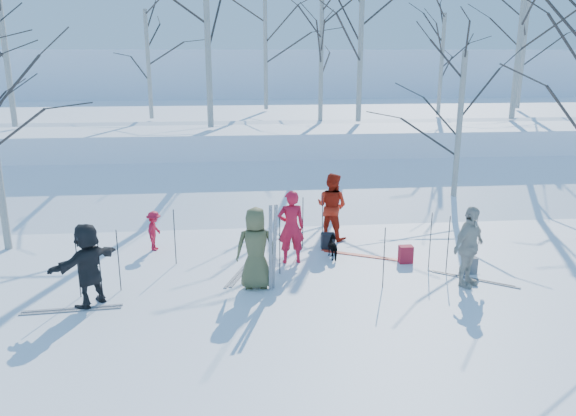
{
  "coord_description": "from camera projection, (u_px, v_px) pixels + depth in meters",
  "views": [
    {
      "loc": [
        -1.23,
        -11.18,
        4.85
      ],
      "look_at": [
        0.0,
        1.5,
        1.3
      ],
      "focal_mm": 35.0,
      "sensor_mm": 36.0,
      "label": 1
    }
  ],
  "objects": [
    {
      "name": "birch_plateau_i",
      "position": [
        321.0,
        58.0,
        21.97
      ],
      "size": [
        4.01,
        4.01,
        4.87
      ],
      "primitive_type": null,
      "color": "silver",
      "rests_on": "snow_plateau"
    },
    {
      "name": "backpack_dark",
      "position": [
        328.0,
        241.0,
        14.3
      ],
      "size": [
        0.34,
        0.24,
        0.4
      ],
      "primitive_type": "cube",
      "color": "black",
      "rests_on": "ground"
    },
    {
      "name": "ski_pole_g",
      "position": [
        448.0,
        244.0,
        12.63
      ],
      "size": [
        0.02,
        0.02,
        1.34
      ],
      "primitive_type": "cylinder",
      "color": "black",
      "rests_on": "ground"
    },
    {
      "name": "upright_ski_left",
      "position": [
        271.0,
        249.0,
        11.52
      ],
      "size": [
        0.08,
        0.16,
        1.9
      ],
      "primitive_type": "cube",
      "rotation": [
        0.07,
        0.0,
        0.05
      ],
      "color": "silver",
      "rests_on": "ground"
    },
    {
      "name": "birch_plateau_c",
      "position": [
        361.0,
        35.0,
        21.38
      ],
      "size": [
        5.19,
        5.19,
        6.55
      ],
      "primitive_type": null,
      "color": "silver",
      "rests_on": "snow_plateau"
    },
    {
      "name": "birch_plateau_f",
      "position": [
        441.0,
        65.0,
        24.04
      ],
      "size": [
        3.57,
        3.57,
        4.24
      ],
      "primitive_type": null,
      "color": "silver",
      "rests_on": "snow_plateau"
    },
    {
      "name": "skier_red_north",
      "position": [
        291.0,
        227.0,
        13.18
      ],
      "size": [
        0.67,
        0.47,
        1.76
      ],
      "primitive_type": "imported",
      "rotation": [
        0.0,
        0.0,
        3.21
      ],
      "color": "red",
      "rests_on": "ground"
    },
    {
      "name": "upright_ski_right",
      "position": [
        274.0,
        247.0,
        11.6
      ],
      "size": [
        0.14,
        0.23,
        1.89
      ],
      "primitive_type": "cube",
      "rotation": [
        0.1,
        0.0,
        0.33
      ],
      "color": "silver",
      "rests_on": "ground"
    },
    {
      "name": "ski_pole_h",
      "position": [
        78.0,
        266.0,
        11.33
      ],
      "size": [
        0.02,
        0.02,
        1.34
      ],
      "primitive_type": "cylinder",
      "color": "black",
      "rests_on": "ground"
    },
    {
      "name": "ski_pair_c",
      "position": [
        472.0,
        279.0,
        12.4
      ],
      "size": [
        2.01,
        2.09,
        0.02
      ],
      "primitive_type": null,
      "rotation": [
        0.0,
        0.0,
        0.94
      ],
      "color": "silver",
      "rests_on": "ground"
    },
    {
      "name": "ski_pole_c",
      "position": [
        280.0,
        246.0,
        12.54
      ],
      "size": [
        0.02,
        0.02,
        1.34
      ],
      "primitive_type": "cylinder",
      "color": "black",
      "rests_on": "ground"
    },
    {
      "name": "ski_pole_b",
      "position": [
        303.0,
        223.0,
        14.22
      ],
      "size": [
        0.02,
        0.02,
        1.34
      ],
      "primitive_type": "cylinder",
      "color": "black",
      "rests_on": "ground"
    },
    {
      "name": "birch_plateau_h",
      "position": [
        148.0,
        65.0,
        22.63
      ],
      "size": [
        3.6,
        3.6,
        4.29
      ],
      "primitive_type": null,
      "color": "silver",
      "rests_on": "snow_plateau"
    },
    {
      "name": "ground",
      "position": [
        295.0,
        284.0,
        12.14
      ],
      "size": [
        120.0,
        120.0,
        0.0
      ],
      "primitive_type": "plane",
      "color": "white",
      "rests_on": "ground"
    },
    {
      "name": "skier_grey_west",
      "position": [
        88.0,
        265.0,
        10.94
      ],
      "size": [
        1.36,
        1.54,
        1.69
      ],
      "primitive_type": "imported",
      "rotation": [
        0.0,
        0.0,
        4.05
      ],
      "color": "black",
      "rests_on": "ground"
    },
    {
      "name": "skier_olive_center",
      "position": [
        256.0,
        248.0,
        11.75
      ],
      "size": [
        0.89,
        0.61,
        1.76
      ],
      "primitive_type": "imported",
      "rotation": [
        0.0,
        0.0,
        3.08
      ],
      "color": "brown",
      "rests_on": "ground"
    },
    {
      "name": "birch_edge_e",
      "position": [
        459.0,
        133.0,
        17.34
      ],
      "size": [
        4.02,
        4.02,
        4.89
      ],
      "primitive_type": null,
      "color": "silver",
      "rests_on": "ground"
    },
    {
      "name": "backpack_red",
      "position": [
        406.0,
        254.0,
        13.33
      ],
      "size": [
        0.32,
        0.22,
        0.42
      ],
      "primitive_type": "cube",
      "color": "#AA1A2B",
      "rests_on": "ground"
    },
    {
      "name": "ski_pair_a",
      "position": [
        360.0,
        255.0,
        13.85
      ],
      "size": [
        1.71,
        2.06,
        0.02
      ],
      "primitive_type": null,
      "rotation": [
        0.0,
        0.0,
        1.11
      ],
      "color": "red",
      "rests_on": "ground"
    },
    {
      "name": "birch_plateau_b",
      "position": [
        265.0,
        43.0,
        26.16
      ],
      "size": [
        4.89,
        4.89,
        6.13
      ],
      "primitive_type": null,
      "color": "silver",
      "rests_on": "snow_plateau"
    },
    {
      "name": "backpack_grey",
      "position": [
        470.0,
        265.0,
        12.7
      ],
      "size": [
        0.3,
        0.2,
        0.38
      ],
      "primitive_type": "cube",
      "color": "#585A60",
      "rests_on": "ground"
    },
    {
      "name": "snow_ramp",
      "position": [
        272.0,
        197.0,
        18.81
      ],
      "size": [
        70.0,
        9.49,
        4.12
      ],
      "primitive_type": "cube",
      "rotation": [
        0.3,
        0.0,
        0.0
      ],
      "color": "white",
      "rests_on": "ground"
    },
    {
      "name": "ski_pole_i",
      "position": [
        322.0,
        220.0,
        14.42
      ],
      "size": [
        0.02,
        0.02,
        1.34
      ],
      "primitive_type": "cylinder",
      "color": "black",
      "rests_on": "ground"
    },
    {
      "name": "ski_pole_d",
      "position": [
        119.0,
        261.0,
        11.65
      ],
      "size": [
        0.02,
        0.02,
        1.34
      ],
      "primitive_type": "cylinder",
      "color": "black",
      "rests_on": "ground"
    },
    {
      "name": "birch_plateau_g",
      "position": [
        207.0,
        17.0,
        19.48
      ],
      "size": [
        5.95,
        5.95,
        7.64
      ],
      "primitive_type": null,
      "color": "silver",
      "rests_on": "snow_plateau"
    },
    {
      "name": "ski_pole_j",
      "position": [
        100.0,
        271.0,
        11.07
      ],
      "size": [
        0.02,
        0.02,
        1.34
      ],
      "primitive_type": "cylinder",
      "color": "black",
      "rests_on": "ground"
    },
    {
      "name": "skier_red_seated",
      "position": [
        154.0,
        231.0,
        14.13
      ],
      "size": [
        0.49,
        0.71,
        1.01
      ],
      "primitive_type": "imported",
      "rotation": [
        0.0,
        0.0,
        1.39
      ],
      "color": "red",
      "rests_on": "ground"
    },
    {
      "name": "ski_pole_a",
      "position": [
        384.0,
        258.0,
        11.8
      ],
      "size": [
        0.02,
        0.02,
        1.34
      ],
      "primitive_type": "cylinder",
      "color": "black",
      "rests_on": "ground"
    },
    {
      "name": "skier_redor_behind",
      "position": [
        332.0,
        206.0,
        14.9
      ],
      "size": [
        1.11,
        1.07,
        1.79
      ],
      "primitive_type": "imported",
      "rotation": [
        0.0,
        0.0,
        2.48
      ],
      "color": "#B11F0D",
      "rests_on": "ground"
    },
    {
      "name": "snow_plateau",
      "position": [
        258.0,
        131.0,
        28.17
      ],
      "size": [
        70.0,
        18.0,
        2.2
      ],
      "primitive_type": "cube",
      "color": "white",
      "rests_on": "ground"
    },
    {
      "name": "skier_cream_east",
      "position": [
        469.0,
        247.0,
        11.86
      ],
      "size": [
        1.08,
        0.95,
        1.76
      ],
      "primitive_type": "imported",
      "rotation": [
        0.0,
        0.0,
        0.63
      ],
      "color": "beige",
      "rests_on": "ground"
    },
    {
      "name": "ski_pair_d",
      "position": [
        242.0,
        272.0,
        12.81
      ],
      "size": [
        1.4,
        2.03,
        0.02
      ],
      "primitive_type": null,
      "rotation": [
        0.0,
        0.0,
        -0.34
      ],
      "color": "silver",
      "rests_on": "ground"
    },
    {
      "name": "ski_pole_e",
      "position": [
        175.0,
        237.0,
        13.12
      ],
      "size": [
        0.02,
        0.02,
        1.34
      ],
      "primitive_type": "cylinder",
      "color": "black",
      "rests_on": "ground"
    },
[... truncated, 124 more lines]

